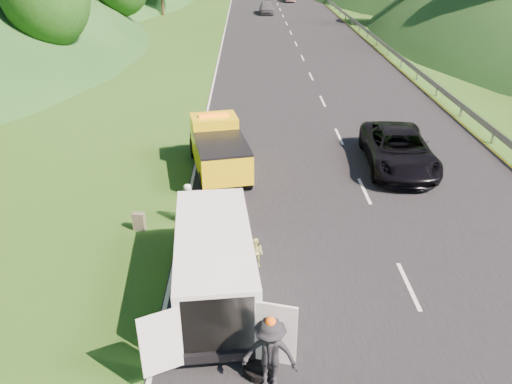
{
  "coord_description": "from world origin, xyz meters",
  "views": [
    {
      "loc": [
        -1.62,
        -13.44,
        9.02
      ],
      "look_at": [
        -1.34,
        1.51,
        1.3
      ],
      "focal_mm": 35.0,
      "sensor_mm": 36.0,
      "label": 1
    }
  ],
  "objects_px": {
    "woman": "(191,224)",
    "suitcase": "(139,221)",
    "tow_truck": "(218,147)",
    "white_van": "(214,260)",
    "passing_suv": "(396,167)",
    "child": "(256,266)",
    "spare_tire": "(259,373)"
  },
  "relations": [
    {
      "from": "spare_tire",
      "to": "passing_suv",
      "type": "bearing_deg",
      "value": 61.22
    },
    {
      "from": "tow_truck",
      "to": "child",
      "type": "xyz_separation_m",
      "value": [
        1.47,
        -6.92,
        -1.11
      ]
    },
    {
      "from": "tow_truck",
      "to": "child",
      "type": "bearing_deg",
      "value": -89.4
    },
    {
      "from": "white_van",
      "to": "woman",
      "type": "distance_m",
      "value": 4.28
    },
    {
      "from": "white_van",
      "to": "passing_suv",
      "type": "distance_m",
      "value": 11.47
    },
    {
      "from": "woman",
      "to": "suitcase",
      "type": "xyz_separation_m",
      "value": [
        -1.73,
        -0.34,
        0.32
      ]
    },
    {
      "from": "white_van",
      "to": "woman",
      "type": "bearing_deg",
      "value": 99.99
    },
    {
      "from": "tow_truck",
      "to": "child",
      "type": "relative_size",
      "value": 5.8
    },
    {
      "from": "woman",
      "to": "child",
      "type": "bearing_deg",
      "value": -133.66
    },
    {
      "from": "white_van",
      "to": "suitcase",
      "type": "relative_size",
      "value": 9.83
    },
    {
      "from": "woman",
      "to": "passing_suv",
      "type": "xyz_separation_m",
      "value": [
        8.5,
        4.7,
        0.0
      ]
    },
    {
      "from": "child",
      "to": "white_van",
      "type": "bearing_deg",
      "value": -99.18
    },
    {
      "from": "white_van",
      "to": "child",
      "type": "bearing_deg",
      "value": 44.83
    },
    {
      "from": "tow_truck",
      "to": "woman",
      "type": "relative_size",
      "value": 3.61
    },
    {
      "from": "white_van",
      "to": "suitcase",
      "type": "bearing_deg",
      "value": 122.61
    },
    {
      "from": "woman",
      "to": "suitcase",
      "type": "height_order",
      "value": "woman"
    },
    {
      "from": "spare_tire",
      "to": "suitcase",
      "type": "bearing_deg",
      "value": 121.6
    },
    {
      "from": "passing_suv",
      "to": "spare_tire",
      "type": "bearing_deg",
      "value": -114.8
    },
    {
      "from": "suitcase",
      "to": "passing_suv",
      "type": "xyz_separation_m",
      "value": [
        10.23,
        5.04,
        -0.32
      ]
    },
    {
      "from": "tow_truck",
      "to": "passing_suv",
      "type": "relative_size",
      "value": 0.96
    },
    {
      "from": "child",
      "to": "suitcase",
      "type": "height_order",
      "value": "suitcase"
    },
    {
      "from": "passing_suv",
      "to": "tow_truck",
      "type": "bearing_deg",
      "value": -173.42
    },
    {
      "from": "child",
      "to": "spare_tire",
      "type": "bearing_deg",
      "value": -59.5
    },
    {
      "from": "woman",
      "to": "child",
      "type": "xyz_separation_m",
      "value": [
        2.23,
        -2.57,
        0.0
      ]
    },
    {
      "from": "tow_truck",
      "to": "spare_tire",
      "type": "bearing_deg",
      "value": -93.94
    },
    {
      "from": "tow_truck",
      "to": "white_van",
      "type": "bearing_deg",
      "value": -99.23
    },
    {
      "from": "suitcase",
      "to": "spare_tire",
      "type": "height_order",
      "value": "suitcase"
    },
    {
      "from": "woman",
      "to": "tow_truck",
      "type": "bearing_deg",
      "value": -4.59
    },
    {
      "from": "white_van",
      "to": "spare_tire",
      "type": "xyz_separation_m",
      "value": [
        1.14,
        -2.8,
        -1.23
      ]
    },
    {
      "from": "white_van",
      "to": "child",
      "type": "distance_m",
      "value": 2.18
    },
    {
      "from": "woman",
      "to": "suitcase",
      "type": "relative_size",
      "value": 2.39
    },
    {
      "from": "tow_truck",
      "to": "child",
      "type": "distance_m",
      "value": 7.16
    }
  ]
}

